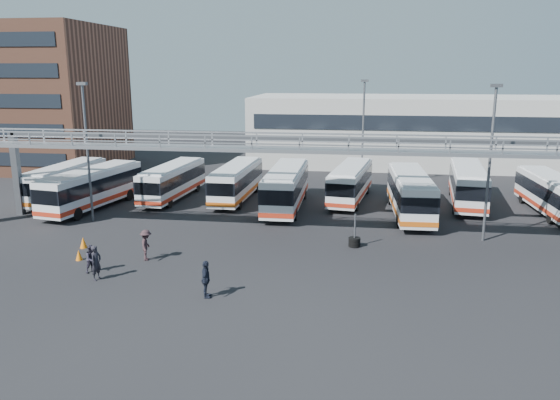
# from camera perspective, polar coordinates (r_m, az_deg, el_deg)

# --- Properties ---
(ground) EXTENTS (140.00, 140.00, 0.00)m
(ground) POSITION_cam_1_polar(r_m,az_deg,el_deg) (31.40, 1.13, -7.15)
(ground) COLOR black
(ground) RESTS_ON ground
(gantry) EXTENTS (51.40, 5.15, 7.10)m
(gantry) POSITION_cam_1_polar(r_m,az_deg,el_deg) (35.67, 2.33, 4.49)
(gantry) COLOR gray
(gantry) RESTS_ON ground
(apartment_building) EXTENTS (18.00, 15.00, 16.00)m
(apartment_building) POSITION_cam_1_polar(r_m,az_deg,el_deg) (70.16, -24.61, 9.75)
(apartment_building) COLOR brown
(apartment_building) RESTS_ON ground
(warehouse) EXTENTS (42.00, 14.00, 8.00)m
(warehouse) POSITION_cam_1_polar(r_m,az_deg,el_deg) (68.08, 15.34, 7.01)
(warehouse) COLOR #9E9E99
(warehouse) RESTS_ON ground
(light_pole_left) EXTENTS (0.70, 0.35, 10.21)m
(light_pole_left) POSITION_cam_1_polar(r_m,az_deg,el_deg) (42.34, -19.53, 5.45)
(light_pole_left) COLOR #4C4F54
(light_pole_left) RESTS_ON ground
(light_pole_mid) EXTENTS (0.70, 0.35, 10.21)m
(light_pole_mid) POSITION_cam_1_polar(r_m,az_deg,el_deg) (37.53, 21.12, 4.39)
(light_pole_mid) COLOR #4C4F54
(light_pole_mid) RESTS_ON ground
(light_pole_back) EXTENTS (0.70, 0.35, 10.21)m
(light_pole_back) POSITION_cam_1_polar(r_m,az_deg,el_deg) (51.46, 8.67, 7.35)
(light_pole_back) COLOR #4C4F54
(light_pole_back) RESTS_ON ground
(bus_0) EXTENTS (2.88, 10.28, 3.09)m
(bus_0) POSITION_cam_1_polar(r_m,az_deg,el_deg) (50.71, -21.51, 1.88)
(bus_0) COLOR silver
(bus_0) RESTS_ON ground
(bus_1) EXTENTS (4.36, 11.05, 3.27)m
(bus_1) POSITION_cam_1_polar(r_m,az_deg,el_deg) (46.78, -19.05, 1.30)
(bus_1) COLOR silver
(bus_1) RESTS_ON ground
(bus_2) EXTENTS (3.07, 10.11, 3.03)m
(bus_2) POSITION_cam_1_polar(r_m,az_deg,el_deg) (48.55, -11.16, 2.05)
(bus_2) COLOR silver
(bus_2) RESTS_ON ground
(bus_3) EXTENTS (2.73, 10.32, 3.11)m
(bus_3) POSITION_cam_1_polar(r_m,az_deg,el_deg) (47.43, -4.55, 2.05)
(bus_3) COLOR silver
(bus_3) RESTS_ON ground
(bus_4) EXTENTS (2.58, 11.13, 3.38)m
(bus_4) POSITION_cam_1_polar(r_m,az_deg,el_deg) (44.20, 0.63, 1.45)
(bus_4) COLOR silver
(bus_4) RESTS_ON ground
(bus_5) EXTENTS (3.83, 10.45, 3.10)m
(bus_5) POSITION_cam_1_polar(r_m,az_deg,el_deg) (47.26, 7.39, 1.93)
(bus_5) COLOR silver
(bus_5) RESTS_ON ground
(bus_6) EXTENTS (2.93, 11.19, 3.38)m
(bus_6) POSITION_cam_1_polar(r_m,az_deg,el_deg) (43.19, 13.45, 0.79)
(bus_6) COLOR silver
(bus_6) RESTS_ON ground
(bus_7) EXTENTS (3.69, 11.00, 3.28)m
(bus_7) POSITION_cam_1_polar(r_m,az_deg,el_deg) (48.13, 19.02, 1.63)
(bus_7) COLOR silver
(bus_7) RESTS_ON ground
(bus_8) EXTENTS (2.72, 10.15, 3.06)m
(bus_8) POSITION_cam_1_polar(r_m,az_deg,el_deg) (47.79, 26.42, 0.73)
(bus_8) COLOR silver
(bus_8) RESTS_ON ground
(pedestrian_a) EXTENTS (0.60, 0.78, 1.91)m
(pedestrian_a) POSITION_cam_1_polar(r_m,az_deg,el_deg) (31.08, -18.66, -6.23)
(pedestrian_a) COLOR black
(pedestrian_a) RESTS_ON ground
(pedestrian_b) EXTENTS (0.92, 0.97, 1.58)m
(pedestrian_b) POSITION_cam_1_polar(r_m,az_deg,el_deg) (32.34, -19.08, -5.81)
(pedestrian_b) COLOR #272433
(pedestrian_b) RESTS_ON ground
(pedestrian_c) EXTENTS (0.94, 1.33, 1.86)m
(pedestrian_c) POSITION_cam_1_polar(r_m,az_deg,el_deg) (33.39, -13.80, -4.59)
(pedestrian_c) COLOR #302023
(pedestrian_c) RESTS_ON ground
(pedestrian_d) EXTENTS (0.66, 1.19, 1.91)m
(pedestrian_d) POSITION_cam_1_polar(r_m,az_deg,el_deg) (27.48, -7.75, -8.22)
(pedestrian_d) COLOR black
(pedestrian_d) RESTS_ON ground
(cone_left) EXTENTS (0.52, 0.52, 0.72)m
(cone_left) POSITION_cam_1_polar(r_m,az_deg,el_deg) (36.96, -19.86, -4.19)
(cone_left) COLOR orange
(cone_left) RESTS_ON ground
(cone_right) EXTENTS (0.41, 0.41, 0.64)m
(cone_right) POSITION_cam_1_polar(r_m,az_deg,el_deg) (34.74, -20.28, -5.41)
(cone_right) COLOR orange
(cone_right) RESTS_ON ground
(tire_stack) EXTENTS (0.76, 0.76, 2.17)m
(tire_stack) POSITION_cam_1_polar(r_m,az_deg,el_deg) (35.33, 7.79, -4.28)
(tire_stack) COLOR black
(tire_stack) RESTS_ON ground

